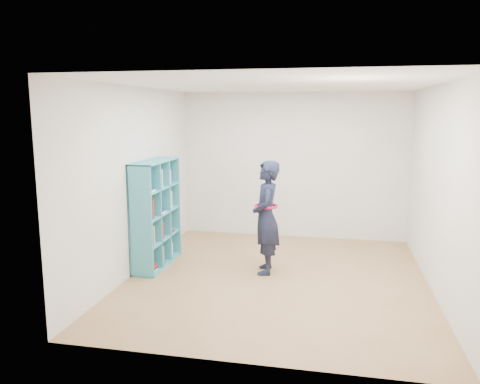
# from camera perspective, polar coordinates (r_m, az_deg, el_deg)

# --- Properties ---
(floor) EXTENTS (4.50, 4.50, 0.00)m
(floor) POSITION_cam_1_polar(r_m,az_deg,el_deg) (6.54, 4.49, -10.44)
(floor) COLOR olive
(floor) RESTS_ON ground
(ceiling) EXTENTS (4.50, 4.50, 0.00)m
(ceiling) POSITION_cam_1_polar(r_m,az_deg,el_deg) (6.15, 4.82, 12.94)
(ceiling) COLOR white
(ceiling) RESTS_ON wall_back
(wall_left) EXTENTS (0.02, 4.50, 2.60)m
(wall_left) POSITION_cam_1_polar(r_m,az_deg,el_deg) (6.75, -12.46, 1.39)
(wall_left) COLOR beige
(wall_left) RESTS_ON floor
(wall_right) EXTENTS (0.02, 4.50, 2.60)m
(wall_right) POSITION_cam_1_polar(r_m,az_deg,el_deg) (6.30, 23.02, 0.25)
(wall_right) COLOR beige
(wall_right) RESTS_ON floor
(wall_back) EXTENTS (4.00, 0.02, 2.60)m
(wall_back) POSITION_cam_1_polar(r_m,az_deg,el_deg) (8.43, 6.51, 3.20)
(wall_back) COLOR beige
(wall_back) RESTS_ON floor
(wall_front) EXTENTS (4.00, 0.02, 2.60)m
(wall_front) POSITION_cam_1_polar(r_m,az_deg,el_deg) (4.03, 0.75, -3.98)
(wall_front) COLOR beige
(wall_front) RESTS_ON floor
(bookshelf) EXTENTS (0.34, 1.17, 1.56)m
(bookshelf) POSITION_cam_1_polar(r_m,az_deg,el_deg) (6.98, -10.41, -2.72)
(bookshelf) COLOR teal
(bookshelf) RESTS_ON floor
(person) EXTENTS (0.46, 0.63, 1.59)m
(person) POSITION_cam_1_polar(r_m,az_deg,el_deg) (6.55, 3.21, -3.10)
(person) COLOR black
(person) RESTS_ON floor
(smartphone) EXTENTS (0.03, 0.09, 0.13)m
(smartphone) POSITION_cam_1_polar(r_m,az_deg,el_deg) (6.61, 2.01, -2.06)
(smartphone) COLOR silver
(smartphone) RESTS_ON person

